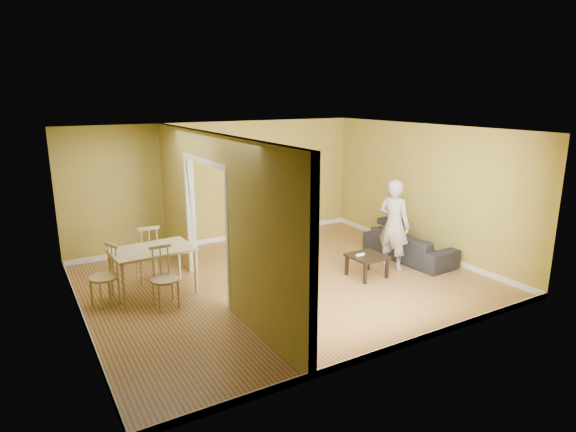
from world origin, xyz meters
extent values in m
plane|color=#A38C4B|center=(0.00, 0.00, 0.00)|extent=(6.50, 6.50, 0.00)
plane|color=white|center=(0.00, 0.00, 2.60)|extent=(6.50, 6.50, 0.00)
plane|color=gold|center=(0.00, 2.75, 1.30)|extent=(6.50, 0.00, 6.50)
plane|color=gold|center=(0.00, -2.75, 1.30)|extent=(6.50, 0.00, 6.50)
plane|color=gold|center=(-3.25, 0.00, 1.30)|extent=(0.00, 5.50, 5.50)
plane|color=gold|center=(3.25, 0.00, 1.30)|extent=(0.00, 5.50, 5.50)
cube|color=black|center=(1.50, 2.69, 1.90)|extent=(0.10, 0.10, 0.10)
imported|color=black|center=(2.70, -0.23, 0.36)|extent=(1.93, 0.91, 0.72)
imported|color=slate|center=(2.06, -0.46, 0.99)|extent=(0.85, 0.74, 1.98)
cube|color=white|center=(0.61, 2.56, 0.98)|extent=(0.02, 0.36, 1.96)
cube|color=white|center=(1.42, 2.56, 0.98)|extent=(0.02, 0.36, 1.96)
cube|color=white|center=(1.01, 2.73, 0.98)|extent=(0.82, 0.02, 1.96)
cube|color=white|center=(1.01, 2.56, 0.02)|extent=(0.78, 0.36, 0.02)
cube|color=white|center=(1.01, 2.56, 0.40)|extent=(0.78, 0.36, 0.02)
cube|color=white|center=(1.01, 2.56, 0.79)|extent=(0.78, 0.36, 0.02)
cube|color=white|center=(1.01, 2.56, 1.17)|extent=(0.78, 0.36, 0.02)
cube|color=white|center=(1.01, 2.56, 1.55)|extent=(0.78, 0.36, 0.02)
cube|color=white|center=(1.01, 2.56, 1.94)|extent=(0.78, 0.36, 0.02)
cube|color=#15134A|center=(1.04, 2.56, 0.52)|extent=(0.40, 0.26, 0.21)
cube|color=#165E61|center=(0.99, 2.56, 0.90)|extent=(0.42, 0.27, 0.22)
cube|color=navy|center=(1.04, 2.56, 1.30)|extent=(0.46, 0.30, 0.24)
cube|color=navy|center=(0.99, 2.56, 1.48)|extent=(0.39, 0.25, 0.20)
cube|color=black|center=(1.38, -0.55, 0.38)|extent=(0.60, 0.60, 0.04)
cube|color=black|center=(1.13, -0.80, 0.18)|extent=(0.05, 0.05, 0.36)
cube|color=black|center=(1.63, -0.80, 0.18)|extent=(0.05, 0.05, 0.36)
cube|color=black|center=(1.13, -0.31, 0.18)|extent=(0.05, 0.05, 0.36)
cube|color=black|center=(1.63, -0.31, 0.18)|extent=(0.05, 0.05, 0.36)
cube|color=white|center=(1.26, -0.50, 0.42)|extent=(0.16, 0.04, 0.03)
cube|color=tan|center=(-2.09, 0.57, 0.76)|extent=(1.25, 0.83, 0.04)
cylinder|color=tan|center=(-2.66, 0.21, 0.37)|extent=(0.05, 0.05, 0.74)
cylinder|color=tan|center=(-1.52, 0.21, 0.37)|extent=(0.05, 0.05, 0.74)
cylinder|color=tan|center=(-2.66, 0.93, 0.37)|extent=(0.05, 0.05, 0.74)
cylinder|color=tan|center=(-1.52, 0.93, 0.37)|extent=(0.05, 0.05, 0.74)
camera|label=1|loc=(-3.89, -6.80, 3.16)|focal=30.00mm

